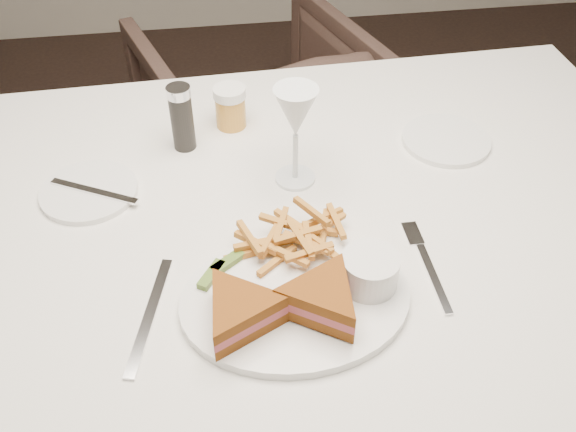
{
  "coord_description": "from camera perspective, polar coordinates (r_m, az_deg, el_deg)",
  "views": [
    {
      "loc": [
        -0.2,
        -0.5,
        1.44
      ],
      "look_at": [
        -0.1,
        0.2,
        0.8
      ],
      "focal_mm": 40.0,
      "sensor_mm": 36.0,
      "label": 1
    }
  ],
  "objects": [
    {
      "name": "chair_far",
      "position": [
        2.04,
        -2.7,
        9.25
      ],
      "size": [
        0.79,
        0.76,
        0.65
      ],
      "primitive_type": "imported",
      "rotation": [
        0.0,
        0.0,
        3.46
      ],
      "color": "#44312A",
      "rests_on": "ground"
    },
    {
      "name": "table_setting",
      "position": [
        0.94,
        -0.2,
        -1.46
      ],
      "size": [
        0.79,
        0.62,
        0.18
      ],
      "color": "white",
      "rests_on": "table"
    },
    {
      "name": "table",
      "position": [
        1.3,
        -0.32,
        -12.44
      ],
      "size": [
        1.43,
        0.98,
        0.75
      ],
      "primitive_type": "cube",
      "rotation": [
        0.0,
        0.0,
        0.03
      ],
      "color": "silver",
      "rests_on": "ground"
    }
  ]
}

